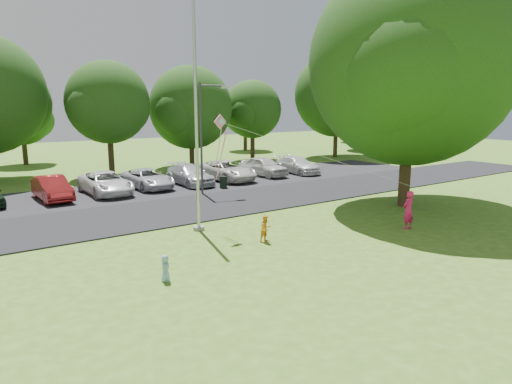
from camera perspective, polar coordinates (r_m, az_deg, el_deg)
ground at (r=18.48m, az=10.06°, el=-6.42°), size 120.00×120.00×0.00m
park_road at (r=25.40m, az=-4.43°, el=-1.47°), size 60.00×6.00×0.06m
parking_strip at (r=31.07m, az=-10.56°, el=0.65°), size 42.00×7.00×0.06m
flagpole at (r=19.66m, az=-7.45°, el=7.06°), size 0.50×0.50×10.00m
street_lamp at (r=27.92m, az=-6.36°, el=7.93°), size 1.86×0.64×6.72m
trash_can at (r=30.00m, az=-4.11°, el=1.19°), size 0.52×0.52×0.82m
big_tree at (r=25.62m, az=18.91°, el=14.41°), size 11.20×10.66×12.92m
tree_row at (r=39.27m, az=-14.12°, el=10.94°), size 64.35×11.94×10.88m
horizon_trees at (r=49.18m, az=-15.43°, el=9.15°), size 77.46×7.20×7.02m
parked_cars at (r=31.24m, az=-9.43°, el=2.07°), size 23.43×5.33×1.46m
woman at (r=21.24m, az=18.49°, el=-2.16°), size 0.65×0.45×1.72m
child_yellow at (r=18.37m, az=1.23°, el=-4.59°), size 0.57×0.46×1.09m
child_blue at (r=14.67m, az=-11.26°, el=-9.32°), size 0.43×0.50×0.86m
kite at (r=19.27m, az=-3.81°, el=7.33°), size 7.31×4.65×3.11m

